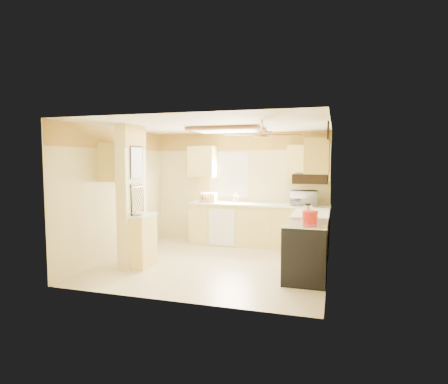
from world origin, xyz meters
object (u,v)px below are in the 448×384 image
(dutch_oven, at_px, (310,216))
(kettle, at_px, (308,211))
(stove, at_px, (305,252))
(bowl, at_px, (139,214))
(microwave, at_px, (304,198))

(dutch_oven, distance_m, kettle, 0.35)
(stove, bearing_deg, bowl, -177.24)
(stove, xyz_separation_m, dutch_oven, (0.05, 0.17, 0.54))
(stove, relative_size, dutch_oven, 3.51)
(dutch_oven, height_order, kettle, kettle)
(dutch_oven, relative_size, kettle, 1.15)
(microwave, height_order, dutch_oven, microwave)
(microwave, xyz_separation_m, dutch_oven, (0.25, -1.95, -0.09))
(stove, distance_m, kettle, 0.78)
(kettle, bearing_deg, bowl, -166.96)
(microwave, bearing_deg, dutch_oven, 94.39)
(dutch_oven, xyz_separation_m, kettle, (-0.06, 0.34, 0.04))
(stove, distance_m, dutch_oven, 0.57)
(microwave, distance_m, dutch_oven, 1.97)
(microwave, distance_m, bowl, 3.45)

